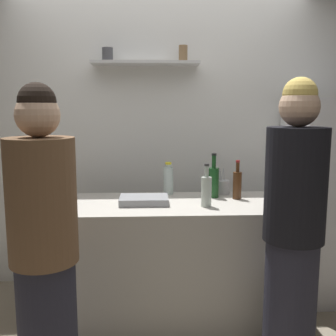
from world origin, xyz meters
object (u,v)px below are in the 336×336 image
at_px(baking_pan, 144,200).
at_px(water_bottle_plastic, 168,180).
at_px(wine_bottle_dark_glass, 270,189).
at_px(wine_bottle_green_glass, 214,181).
at_px(wine_bottle_amber_glass, 237,184).
at_px(utensil_holder, 223,187).
at_px(wine_bottle_pale_glass, 206,190).
at_px(person_brown_jacket, 44,254).
at_px(refrigerator, 328,199).
at_px(person_blonde, 293,232).

xyz_separation_m(baking_pan, water_bottle_plastic, (0.19, 0.30, 0.09)).
xyz_separation_m(wine_bottle_dark_glass, wine_bottle_green_glass, (-0.33, 0.33, -0.00)).
bearing_deg(wine_bottle_amber_glass, utensil_holder, 113.99).
bearing_deg(wine_bottle_pale_glass, wine_bottle_amber_glass, 39.97).
bearing_deg(person_brown_jacket, wine_bottle_green_glass, 45.44).
distance_m(refrigerator, utensil_holder, 0.90).
relative_size(utensil_holder, wine_bottle_amber_glass, 0.71).
height_order(wine_bottle_pale_glass, water_bottle_plastic, wine_bottle_pale_glass).
bearing_deg(utensil_holder, person_brown_jacket, -135.49).
bearing_deg(wine_bottle_pale_glass, baking_pan, 166.09).
distance_m(wine_bottle_pale_glass, person_blonde, 0.67).
bearing_deg(person_blonde, utensil_holder, 129.11).
xyz_separation_m(water_bottle_plastic, person_blonde, (0.67, -0.90, -0.14)).
bearing_deg(utensil_holder, wine_bottle_amber_glass, -66.01).
relative_size(wine_bottle_green_glass, wine_bottle_pale_glass, 1.13).
height_order(refrigerator, baking_pan, refrigerator).
xyz_separation_m(wine_bottle_dark_glass, wine_bottle_pale_glass, (-0.42, 0.04, -0.02)).
relative_size(water_bottle_plastic, person_brown_jacket, 0.15).
bearing_deg(wine_bottle_amber_glass, person_blonde, -76.88).
bearing_deg(wine_bottle_pale_glass, person_brown_jacket, -142.98).
height_order(wine_bottle_amber_glass, person_blonde, person_blonde).
bearing_deg(baking_pan, refrigerator, 13.87).
height_order(baking_pan, water_bottle_plastic, water_bottle_plastic).
bearing_deg(baking_pan, water_bottle_plastic, 58.55).
height_order(baking_pan, person_brown_jacket, person_brown_jacket).
xyz_separation_m(wine_bottle_green_glass, water_bottle_plastic, (-0.33, 0.13, -0.01)).
height_order(refrigerator, utensil_holder, refrigerator).
height_order(wine_bottle_green_glass, person_brown_jacket, person_brown_jacket).
bearing_deg(wine_bottle_green_glass, person_brown_jacket, -136.11).
height_order(baking_pan, utensil_holder, utensil_holder).
bearing_deg(wine_bottle_dark_glass, wine_bottle_amber_glass, 121.42).
bearing_deg(water_bottle_plastic, person_blonde, -53.53).
relative_size(wine_bottle_amber_glass, water_bottle_plastic, 1.15).
distance_m(baking_pan, wine_bottle_amber_glass, 0.70).
bearing_deg(wine_bottle_dark_glass, water_bottle_plastic, 145.49).
relative_size(refrigerator, wine_bottle_amber_glass, 5.62).
height_order(utensil_holder, person_blonde, person_blonde).
bearing_deg(utensil_holder, wine_bottle_green_glass, -129.35).
xyz_separation_m(refrigerator, wine_bottle_green_glass, (-0.98, -0.19, 0.20)).
xyz_separation_m(utensil_holder, wine_bottle_pale_glass, (-0.18, -0.39, 0.06)).
height_order(refrigerator, wine_bottle_pale_glass, refrigerator).
bearing_deg(person_blonde, wine_bottle_pale_glass, 154.76).
bearing_deg(person_blonde, person_brown_jacket, -147.79).
bearing_deg(baking_pan, person_blonde, -34.96).
distance_m(person_brown_jacket, person_blonde, 1.36).
bearing_deg(utensil_holder, refrigerator, 5.43).
bearing_deg(wine_bottle_dark_glass, wine_bottle_pale_glass, 174.00).
xyz_separation_m(wine_bottle_dark_glass, person_blonde, (0.00, -0.45, -0.16)).
height_order(utensil_holder, water_bottle_plastic, water_bottle_plastic).
relative_size(utensil_holder, person_blonde, 0.12).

